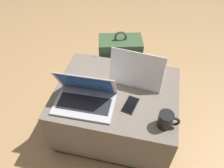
# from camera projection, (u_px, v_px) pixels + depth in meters

# --- Properties ---
(ground_plane) EXTENTS (14.00, 14.00, 0.00)m
(ground_plane) POSITION_uv_depth(u_px,v_px,m) (116.00, 126.00, 1.77)
(ground_plane) COLOR tan
(ottoman) EXTENTS (0.82, 0.65, 0.42)m
(ottoman) POSITION_uv_depth(u_px,v_px,m) (116.00, 110.00, 1.61)
(ottoman) COLOR #3D3832
(ottoman) RESTS_ON ground_plane
(laptop_near) EXTENTS (0.38, 0.25, 0.23)m
(laptop_near) POSITION_uv_depth(u_px,v_px,m) (85.00, 97.00, 1.36)
(laptop_near) COLOR #B7B7BC
(laptop_near) RESTS_ON ottoman
(laptop_far) EXTENTS (0.38, 0.29, 0.26)m
(laptop_far) POSITION_uv_depth(u_px,v_px,m) (137.00, 73.00, 1.50)
(laptop_far) COLOR silver
(laptop_far) RESTS_ON ottoman
(cell_phone) EXTENTS (0.10, 0.15, 0.01)m
(cell_phone) POSITION_uv_depth(u_px,v_px,m) (130.00, 105.00, 1.37)
(cell_phone) COLOR black
(cell_phone) RESTS_ON ottoman
(backpack) EXTENTS (0.39, 0.32, 0.58)m
(backpack) POSITION_uv_depth(u_px,v_px,m) (120.00, 63.00, 1.94)
(backpack) COLOR #385133
(backpack) RESTS_ON ground_plane
(coffee_mug) EXTENTS (0.13, 0.09, 0.10)m
(coffee_mug) POSITION_uv_depth(u_px,v_px,m) (166.00, 120.00, 1.24)
(coffee_mug) COLOR black
(coffee_mug) RESTS_ON ottoman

